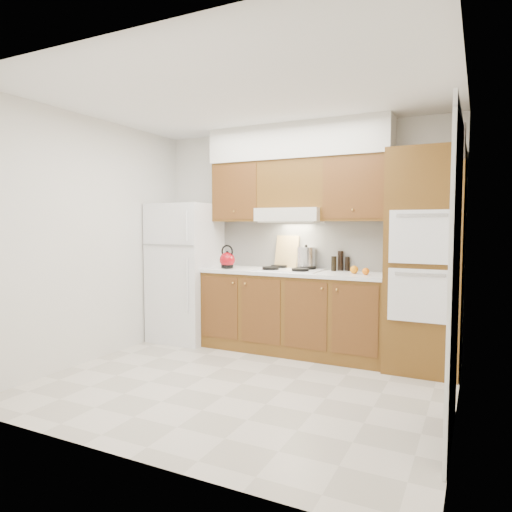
{
  "coord_description": "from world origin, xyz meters",
  "views": [
    {
      "loc": [
        1.93,
        -3.62,
        1.47
      ],
      "look_at": [
        -0.08,
        0.45,
        1.15
      ],
      "focal_mm": 32.0,
      "sensor_mm": 36.0,
      "label": 1
    }
  ],
  "objects": [
    {
      "name": "ceiling",
      "position": [
        0.0,
        0.0,
        2.6
      ],
      "size": [
        3.6,
        3.6,
        0.0
      ],
      "primitive_type": "plane",
      "color": "white",
      "rests_on": "wall_back"
    },
    {
      "name": "cutting_board",
      "position": [
        -0.14,
        1.42,
        1.14
      ],
      "size": [
        0.3,
        0.12,
        0.38
      ],
      "primitive_type": "cube",
      "rotation": [
        -0.21,
        0.0,
        -0.08
      ],
      "color": "#D8B46F",
      "rests_on": "countertop"
    },
    {
      "name": "fridge",
      "position": [
        -1.41,
        1.14,
        0.86
      ],
      "size": [
        0.75,
        0.72,
        1.72
      ],
      "primitive_type": "cube",
      "color": "white",
      "rests_on": "floor"
    },
    {
      "name": "wall_right",
      "position": [
        1.8,
        0.0,
        1.3
      ],
      "size": [
        0.02,
        3.0,
        2.6
      ],
      "primitive_type": "cube",
      "color": "white",
      "rests_on": "floor"
    },
    {
      "name": "condiment_c",
      "position": [
        0.46,
        1.35,
        1.02
      ],
      "size": [
        0.06,
        0.06,
        0.17
      ],
      "primitive_type": "cylinder",
      "rotation": [
        0.0,
        0.0,
        0.03
      ],
      "color": "black",
      "rests_on": "countertop"
    },
    {
      "name": "wall_clock",
      "position": [
        1.79,
        0.55,
        2.15
      ],
      "size": [
        0.02,
        0.3,
        0.3
      ],
      "primitive_type": "cylinder",
      "rotation": [
        0.0,
        1.57,
        0.0
      ],
      "color": "#3F3833",
      "rests_on": "wall_right"
    },
    {
      "name": "kettle",
      "position": [
        -0.77,
        1.08,
        1.04
      ],
      "size": [
        0.19,
        0.19,
        0.18
      ],
      "primitive_type": "sphere",
      "rotation": [
        0.0,
        0.0,
        -0.03
      ],
      "color": "maroon",
      "rests_on": "countertop"
    },
    {
      "name": "countertop",
      "position": [
        0.03,
        1.19,
        0.92
      ],
      "size": [
        2.13,
        0.62,
        0.04
      ],
      "primitive_type": "cube",
      "color": "white",
      "rests_on": "base_cabinets"
    },
    {
      "name": "floor",
      "position": [
        0.0,
        0.0,
        0.0
      ],
      "size": [
        3.6,
        3.6,
        0.0
      ],
      "primitive_type": "plane",
      "color": "beige",
      "rests_on": "ground"
    },
    {
      "name": "wall_left",
      "position": [
        -1.8,
        0.0,
        1.3
      ],
      "size": [
        0.02,
        3.0,
        2.6
      ],
      "primitive_type": "cube",
      "color": "white",
      "rests_on": "floor"
    },
    {
      "name": "doorway",
      "position": [
        1.79,
        -0.35,
        1.05
      ],
      "size": [
        0.02,
        0.9,
        2.1
      ],
      "primitive_type": "cube",
      "color": "black",
      "rests_on": "floor"
    },
    {
      "name": "upper_cab_left",
      "position": [
        -0.71,
        1.33,
        1.85
      ],
      "size": [
        0.63,
        0.33,
        0.7
      ],
      "primitive_type": "cube",
      "color": "brown",
      "rests_on": "wall_back"
    },
    {
      "name": "orange_far",
      "position": [
        0.73,
        1.18,
        0.98
      ],
      "size": [
        0.1,
        0.1,
        0.09
      ],
      "primitive_type": "sphere",
      "rotation": [
        0.0,
        0.0,
        0.23
      ],
      "color": "orange",
      "rests_on": "countertop"
    },
    {
      "name": "backsplash",
      "position": [
        0.02,
        1.49,
        1.22
      ],
      "size": [
        2.11,
        0.03,
        0.56
      ],
      "primitive_type": "cube",
      "color": "white",
      "rests_on": "countertop"
    },
    {
      "name": "upper_cab_over_hood",
      "position": [
        -0.02,
        1.33,
        1.92
      ],
      "size": [
        0.75,
        0.33,
        0.55
      ],
      "primitive_type": "cube",
      "color": "brown",
      "rests_on": "range_hood"
    },
    {
      "name": "wall_back",
      "position": [
        0.0,
        1.5,
        1.3
      ],
      "size": [
        3.6,
        0.02,
        2.6
      ],
      "primitive_type": "cube",
      "color": "white",
      "rests_on": "floor"
    },
    {
      "name": "upper_cab_right",
      "position": [
        0.72,
        1.33,
        1.85
      ],
      "size": [
        0.73,
        0.33,
        0.7
      ],
      "primitive_type": "cube",
      "color": "brown",
      "rests_on": "wall_back"
    },
    {
      "name": "cooktop",
      "position": [
        -0.02,
        1.21,
        0.95
      ],
      "size": [
        0.74,
        0.5,
        0.01
      ],
      "primitive_type": "cube",
      "color": "white",
      "rests_on": "countertop"
    },
    {
      "name": "condiment_a",
      "position": [
        0.51,
        1.44,
        1.05
      ],
      "size": [
        0.07,
        0.07,
        0.22
      ],
      "primitive_type": "cylinder",
      "rotation": [
        0.0,
        0.0,
        -0.21
      ],
      "color": "black",
      "rests_on": "countertop"
    },
    {
      "name": "stock_pot",
      "position": [
        0.11,
        1.38,
        1.08
      ],
      "size": [
        0.26,
        0.26,
        0.22
      ],
      "primitive_type": "cylinder",
      "rotation": [
        0.0,
        0.0,
        0.27
      ],
      "color": "silver",
      "rests_on": "cooktop"
    },
    {
      "name": "orange_near",
      "position": [
        0.87,
        1.11,
        0.98
      ],
      "size": [
        0.08,
        0.08,
        0.07
      ],
      "primitive_type": "sphere",
      "rotation": [
        0.0,
        0.0,
        0.04
      ],
      "color": "orange",
      "rests_on": "countertop"
    },
    {
      "name": "base_cabinets",
      "position": [
        0.02,
        1.2,
        0.45
      ],
      "size": [
        2.11,
        0.6,
        0.9
      ],
      "primitive_type": "cube",
      "color": "brown",
      "rests_on": "floor"
    },
    {
      "name": "oven_cabinet",
      "position": [
        1.44,
        1.18,
        1.1
      ],
      "size": [
        0.7,
        0.65,
        2.2
      ],
      "primitive_type": "cube",
      "color": "brown",
      "rests_on": "floor"
    },
    {
      "name": "soffit",
      "position": [
        0.03,
        1.32,
        2.4
      ],
      "size": [
        2.13,
        0.36,
        0.4
      ],
      "primitive_type": "cube",
      "color": "silver",
      "rests_on": "wall_back"
    },
    {
      "name": "condiment_b",
      "position": [
        0.59,
        1.44,
        1.02
      ],
      "size": [
        0.05,
        0.05,
        0.16
      ],
      "primitive_type": "cylinder",
      "rotation": [
        0.0,
        0.0,
        -0.09
      ],
      "color": "black",
      "rests_on": "countertop"
    },
    {
      "name": "range_hood",
      "position": [
        -0.02,
        1.27,
        1.57
      ],
      "size": [
        0.75,
        0.45,
        0.15
      ],
      "primitive_type": "cube",
      "color": "silver",
      "rests_on": "wall_back"
    }
  ]
}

